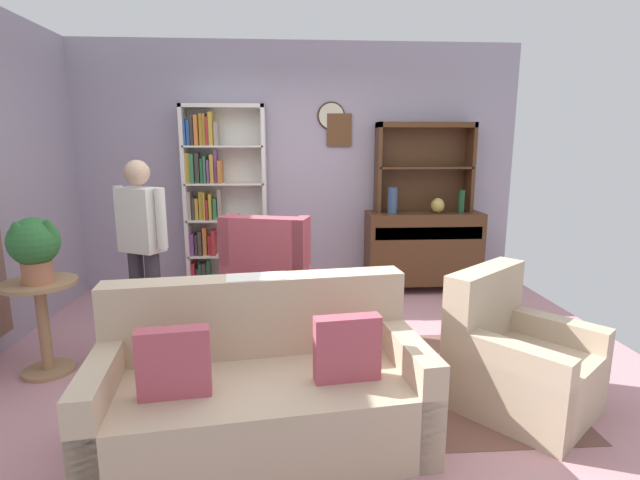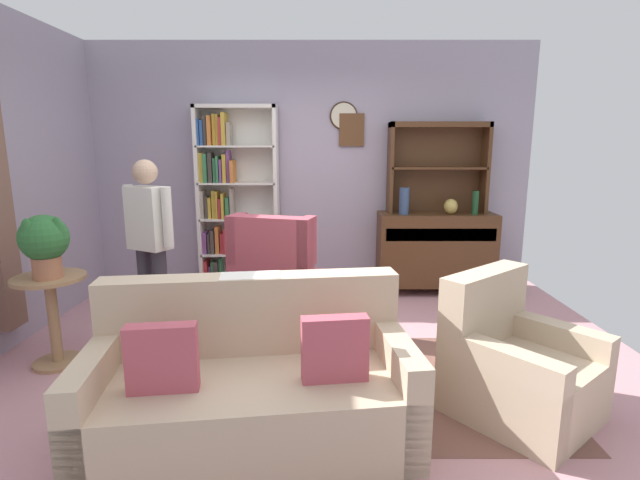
# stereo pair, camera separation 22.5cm
# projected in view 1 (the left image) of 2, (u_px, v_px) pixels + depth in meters

# --- Properties ---
(ground_plane) EXTENTS (5.40, 4.60, 0.02)m
(ground_plane) POSITION_uv_depth(u_px,v_px,m) (309.00, 367.00, 3.66)
(ground_plane) COLOR #C68C93
(wall_back) EXTENTS (5.00, 0.09, 2.80)m
(wall_back) POSITION_uv_depth(u_px,v_px,m) (301.00, 168.00, 5.47)
(wall_back) COLOR #A399AD
(wall_back) RESTS_ON ground_plane
(area_rug) EXTENTS (2.95, 1.63, 0.01)m
(area_rug) POSITION_uv_depth(u_px,v_px,m) (339.00, 383.00, 3.38)
(area_rug) COLOR brown
(area_rug) RESTS_ON ground_plane
(bookshelf) EXTENTS (0.90, 0.30, 2.10)m
(bookshelf) POSITION_uv_depth(u_px,v_px,m) (218.00, 199.00, 5.29)
(bookshelf) COLOR silver
(bookshelf) RESTS_ON ground_plane
(sideboard) EXTENTS (1.30, 0.45, 0.92)m
(sideboard) POSITION_uv_depth(u_px,v_px,m) (423.00, 247.00, 5.47)
(sideboard) COLOR #4C2D19
(sideboard) RESTS_ON ground_plane
(sideboard_hutch) EXTENTS (1.10, 0.26, 1.00)m
(sideboard_hutch) POSITION_uv_depth(u_px,v_px,m) (424.00, 155.00, 5.37)
(sideboard_hutch) COLOR #4C2D19
(sideboard_hutch) RESTS_ON sideboard
(vase_tall) EXTENTS (0.11, 0.11, 0.29)m
(vase_tall) POSITION_uv_depth(u_px,v_px,m) (392.00, 200.00, 5.26)
(vase_tall) COLOR #33476B
(vase_tall) RESTS_ON sideboard
(vase_round) EXTENTS (0.15, 0.15, 0.17)m
(vase_round) POSITION_uv_depth(u_px,v_px,m) (438.00, 205.00, 5.32)
(vase_round) COLOR tan
(vase_round) RESTS_ON sideboard
(bottle_wine) EXTENTS (0.07, 0.07, 0.26)m
(bottle_wine) POSITION_uv_depth(u_px,v_px,m) (461.00, 201.00, 5.30)
(bottle_wine) COLOR #194223
(bottle_wine) RESTS_ON sideboard
(couch_floral) EXTENTS (1.89, 1.07, 0.90)m
(couch_floral) POSITION_uv_depth(u_px,v_px,m) (262.00, 389.00, 2.69)
(couch_floral) COLOR #C6AD8E
(couch_floral) RESTS_ON ground_plane
(armchair_floral) EXTENTS (1.08, 1.08, 0.88)m
(armchair_floral) POSITION_uv_depth(u_px,v_px,m) (517.00, 364.00, 3.06)
(armchair_floral) COLOR #C6AD8E
(armchair_floral) RESTS_ON ground_plane
(wingback_chair) EXTENTS (0.97, 0.99, 1.05)m
(wingback_chair) POSITION_uv_depth(u_px,v_px,m) (272.00, 283.00, 4.50)
(wingback_chair) COLOR #B74C5B
(wingback_chair) RESTS_ON ground_plane
(plant_stand) EXTENTS (0.52, 0.52, 0.71)m
(plant_stand) POSITION_uv_depth(u_px,v_px,m) (43.00, 317.00, 3.47)
(plant_stand) COLOR #A87F56
(plant_stand) RESTS_ON ground_plane
(potted_plant_large) EXTENTS (0.34, 0.34, 0.47)m
(potted_plant_large) POSITION_uv_depth(u_px,v_px,m) (34.00, 246.00, 3.32)
(potted_plant_large) COLOR #AD6B4C
(potted_plant_large) RESTS_ON plant_stand
(potted_plant_small) EXTENTS (0.25, 0.25, 0.35)m
(potted_plant_small) POSITION_uv_depth(u_px,v_px,m) (114.00, 338.00, 3.68)
(potted_plant_small) COLOR gray
(potted_plant_small) RESTS_ON ground_plane
(person_reading) EXTENTS (0.50, 0.34, 1.56)m
(person_reading) POSITION_uv_depth(u_px,v_px,m) (142.00, 241.00, 3.86)
(person_reading) COLOR #38333D
(person_reading) RESTS_ON ground_plane
(coffee_table) EXTENTS (0.80, 0.50, 0.42)m
(coffee_table) POSITION_uv_depth(u_px,v_px,m) (289.00, 320.00, 3.63)
(coffee_table) COLOR #4C2D19
(coffee_table) RESTS_ON ground_plane
(book_stack) EXTENTS (0.22, 0.14, 0.05)m
(book_stack) POSITION_uv_depth(u_px,v_px,m) (307.00, 308.00, 3.64)
(book_stack) COLOR #337247
(book_stack) RESTS_ON coffee_table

